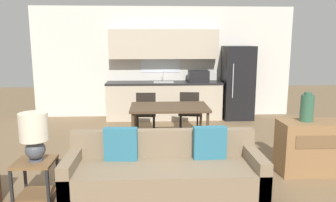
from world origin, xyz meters
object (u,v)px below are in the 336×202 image
Objects in this scene: couch at (164,172)px; dining_chair_far_right at (189,110)px; refrigerator at (238,83)px; dining_table at (169,110)px; side_table at (36,175)px; vase at (307,108)px; table_lamp at (34,133)px; credenza at (321,147)px; dining_chair_far_left at (146,111)px.

dining_chair_far_right is (0.62, 2.81, 0.14)m from couch.
refrigerator is 1.27× the size of dining_table.
vase reaches higher than side_table.
table_lamp reaches higher than dining_table.
credenza is at bearing 10.86° from side_table.
dining_chair_far_left is (1.21, 2.83, -0.37)m from table_lamp.
dining_table is 2.67m from side_table.
refrigerator is 1.43× the size of credenza.
table_lamp is at bearing -167.96° from vase.
vase is at bearing 12.07° from side_table.
couch is (-0.17, -2.02, -0.33)m from dining_table.
table_lamp is 3.56m from dining_chair_far_right.
refrigerator is at bearing 50.31° from table_lamp.
credenza is 1.47× the size of dining_chair_far_left.
vase reaches higher than couch.
credenza is at bearing -7.39° from vase.
refrigerator is 2.10× the size of dining_chair_far_right.
table_lamp is at bearing 17.72° from side_table.
couch reaches higher than dining_table.
dining_chair_far_right is at bearing 60.31° from dining_table.
vase is at bearing -88.30° from refrigerator.
vase is (-0.24, 0.03, 0.57)m from credenza.
couch is at bearing -94.86° from dining_table.
dining_table is at bearing 85.14° from couch.
refrigerator is 3.37m from vase.
side_table is (-1.67, -2.07, -0.32)m from dining_table.
dining_chair_far_left is (-0.27, 2.79, 0.14)m from couch.
refrigerator is at bearing 91.70° from vase.
dining_chair_far_left is (-0.89, -0.02, 0.00)m from dining_chair_far_right.
dining_table is 2.05m from couch.
vase is at bearing 12.04° from table_lamp.
couch is 1.86× the size of credenza.
table_lamp reaches higher than dining_chair_far_left.
table_lamp is 3.86m from credenza.
couch is 2.25m from vase.
table_lamp is 1.35× the size of vase.
dining_chair_far_right is (2.10, 2.85, -0.37)m from table_lamp.
side_table is 3.67m from vase.
vase is (3.52, 0.75, 0.10)m from table_lamp.
side_table is at bearing -167.93° from vase.
vase is at bearing 172.61° from credenza.
dining_chair_far_left is at bearing -149.62° from refrigerator.
dining_table is 0.93m from dining_chair_far_right.
couch is 1.50m from side_table.
dining_chair_far_right reaches higher than side_table.
dining_chair_far_left is (-2.31, 2.08, -0.47)m from vase.
credenza is 2.70m from dining_chair_far_right.
side_table is 0.63× the size of dining_chair_far_right.
side_table is at bearing -162.28° from table_lamp.
refrigerator is at bearing 49.36° from dining_table.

